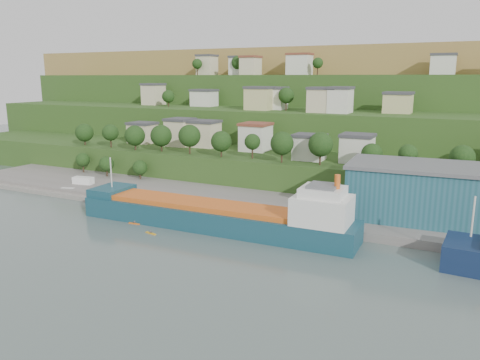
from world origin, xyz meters
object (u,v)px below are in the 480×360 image
Objects in this scene: cargo_ship_near at (221,218)px; caravan at (83,182)px; kayak_orange at (135,223)px; warehouse at (417,191)px.

cargo_ship_near reaches higher than caravan.
kayak_orange is (-20.47, -5.59, -2.52)m from cargo_ship_near.
cargo_ship_near is 45.76m from warehouse.
caravan is at bearing -178.08° from warehouse.
caravan is 2.01× the size of kayak_orange.
cargo_ship_near is 10.69× the size of caravan.
cargo_ship_near is 2.10× the size of warehouse.
cargo_ship_near reaches higher than warehouse.
warehouse is at bearing 20.62° from kayak_orange.
cargo_ship_near is 58.10m from caravan.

